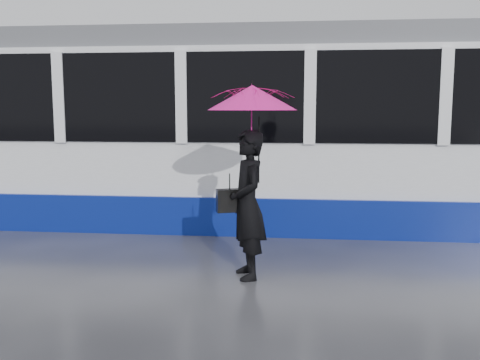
# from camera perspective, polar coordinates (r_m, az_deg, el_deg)

# --- Properties ---
(ground) EXTENTS (90.00, 90.00, 0.00)m
(ground) POSITION_cam_1_polar(r_m,az_deg,el_deg) (7.38, -1.16, -8.33)
(ground) COLOR #27272B
(ground) RESTS_ON ground
(rails) EXTENTS (34.00, 1.51, 0.02)m
(rails) POSITION_cam_1_polar(r_m,az_deg,el_deg) (9.79, 0.71, -4.26)
(rails) COLOR #3F3D38
(rails) RESTS_ON ground
(tram) EXTENTS (26.00, 2.56, 3.35)m
(tram) POSITION_cam_1_polar(r_m,az_deg,el_deg) (9.91, 21.92, 4.83)
(tram) COLOR white
(tram) RESTS_ON ground
(woman) EXTENTS (0.62, 0.75, 1.78)m
(woman) POSITION_cam_1_polar(r_m,az_deg,el_deg) (6.38, 0.83, -2.65)
(woman) COLOR black
(woman) RESTS_ON ground
(umbrella) EXTENTS (1.33, 1.33, 1.20)m
(umbrella) POSITION_cam_1_polar(r_m,az_deg,el_deg) (6.27, 1.31, 6.93)
(umbrella) COLOR #FF1588
(umbrella) RESTS_ON ground
(handbag) EXTENTS (0.35, 0.24, 0.46)m
(handbag) POSITION_cam_1_polar(r_m,az_deg,el_deg) (6.41, -1.11, -2.20)
(handbag) COLOR black
(handbag) RESTS_ON ground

